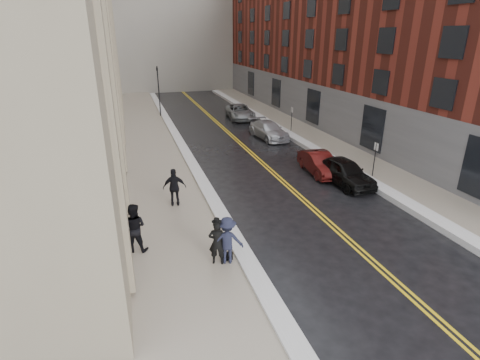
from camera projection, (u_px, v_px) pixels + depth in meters
ground at (318, 277)px, 13.53m from camera, size 160.00×160.00×0.00m
sidewalk_left at (154, 157)px, 26.54m from camera, size 4.00×64.00×0.15m
sidewalk_right at (324, 142)px, 30.19m from camera, size 3.00×64.00×0.15m
lane_stripe_a at (246, 150)px, 28.43m from camera, size 0.12×64.00×0.01m
lane_stripe_b at (249, 149)px, 28.49m from camera, size 0.12×64.00×0.01m
snow_ridge_left at (186, 153)px, 27.14m from camera, size 0.70×60.80×0.26m
snow_ridge_right at (303, 143)px, 29.67m from camera, size 0.85×60.80×0.30m
building_right at (375, 25)px, 35.48m from camera, size 14.00×50.00×18.00m
traffic_signal at (159, 87)px, 38.43m from camera, size 0.18×0.15×5.20m
parking_sign_near at (375, 157)px, 22.30m from camera, size 0.06×0.35×2.23m
parking_sign_far at (292, 117)px, 32.99m from camera, size 0.06×0.35×2.23m
car_black at (344, 172)px, 21.71m from camera, size 2.09×4.53×1.50m
car_maroon at (319, 163)px, 23.38m from camera, size 1.67×4.15×1.34m
car_silver_near at (269, 130)px, 31.34m from camera, size 2.45×4.96×1.38m
car_silver_far at (240, 112)px, 38.57m from camera, size 2.88×5.42×1.45m
pedestrian_main at (217, 243)px, 13.79m from camera, size 0.74×0.60×1.74m
pedestrian_a at (134, 228)px, 14.59m from camera, size 1.17×1.04×2.00m
pedestrian_b at (227, 240)px, 13.84m from camera, size 1.34×0.98×1.86m
pedestrian_c at (175, 187)px, 18.53m from camera, size 1.18×0.61×1.93m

